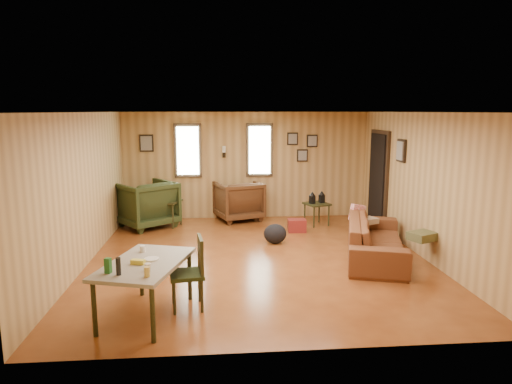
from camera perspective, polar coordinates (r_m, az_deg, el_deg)
room at (r=7.67m, az=1.34°, el=1.00°), size 5.54×6.04×2.44m
sofa at (r=7.83m, az=14.78°, el=-4.89°), size 1.26×2.34×0.88m
recliner_brown at (r=10.21m, az=-2.21°, el=-0.84°), size 1.17×1.13×0.97m
recliner_green at (r=9.84m, az=-13.52°, el=-1.21°), size 1.42×1.41×1.07m
end_table at (r=9.85m, az=-11.08°, el=-2.03°), size 0.67×0.64×0.68m
side_table at (r=9.81m, az=7.62°, el=-1.25°), size 0.60×0.60×0.74m
cooler at (r=9.30m, az=5.13°, el=-4.20°), size 0.37×0.27×0.26m
backpack at (r=8.46m, az=2.40°, el=-5.24°), size 0.47×0.38×0.37m
sofa_pillows at (r=8.08m, az=16.40°, el=-4.06°), size 1.06×1.69×0.35m
dining_table at (r=5.56m, az=-13.75°, el=-9.10°), size 1.14×1.50×0.87m
dining_chair at (r=5.74m, az=-7.96°, el=-9.48°), size 0.46×0.46×0.90m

